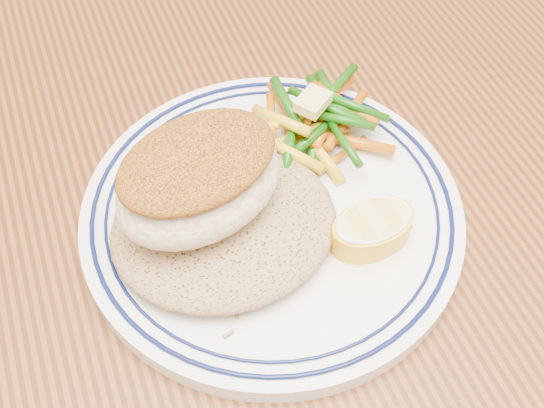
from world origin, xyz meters
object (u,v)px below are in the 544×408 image
(rice_pilaf, at_px, (224,222))
(vegetable_pile, at_px, (318,122))
(fish_fillet, at_px, (199,179))
(lemon_wedge, at_px, (372,228))
(plate, at_px, (272,213))
(dining_table, at_px, (275,317))

(rice_pilaf, height_order, vegetable_pile, same)
(fish_fillet, height_order, lemon_wedge, fish_fillet)
(vegetable_pile, height_order, lemon_wedge, vegetable_pile)
(plate, relative_size, rice_pilaf, 1.75)
(lemon_wedge, bearing_deg, dining_table, 156.62)
(fish_fillet, bearing_deg, dining_table, -30.42)
(dining_table, bearing_deg, fish_fillet, 149.58)
(vegetable_pile, bearing_deg, rice_pilaf, -147.20)
(rice_pilaf, bearing_deg, lemon_wedge, -23.52)
(rice_pilaf, distance_m, fish_fillet, 0.04)
(dining_table, height_order, rice_pilaf, rice_pilaf)
(rice_pilaf, bearing_deg, fish_fillet, 134.73)
(plate, distance_m, lemon_wedge, 0.07)
(plate, distance_m, fish_fillet, 0.07)
(plate, height_order, fish_fillet, fish_fillet)
(plate, relative_size, fish_fillet, 2.04)
(vegetable_pile, relative_size, lemon_wedge, 1.74)
(rice_pilaf, distance_m, lemon_wedge, 0.09)
(plate, bearing_deg, vegetable_pile, 42.52)
(vegetable_pile, xyz_separation_m, lemon_wedge, (-0.00, -0.09, -0.00))
(rice_pilaf, bearing_deg, vegetable_pile, 32.80)
(dining_table, relative_size, lemon_wedge, 25.91)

